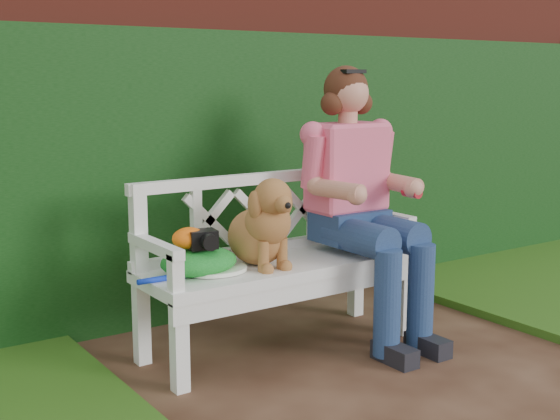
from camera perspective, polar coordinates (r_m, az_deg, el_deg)
ground at (r=3.55m, az=10.98°, el=-13.88°), size 60.00×60.00×0.00m
brick_wall at (r=4.78m, az=-5.03°, el=6.08°), size 10.00×0.30×2.20m
ivy_hedge at (r=4.61m, az=-3.64°, el=2.84°), size 10.00×0.18×1.70m
garden_bench at (r=4.00m, az=-0.00°, el=-7.21°), size 1.64×0.79×0.48m
seated_woman at (r=4.15m, az=5.56°, el=0.69°), size 0.88×1.02×1.51m
dog at (r=3.79m, az=-1.50°, el=-0.81°), size 0.34×0.44×0.47m
tennis_racket at (r=3.70m, az=-5.24°, el=-4.61°), size 0.65×0.40×0.03m
green_bag at (r=3.68m, az=-6.20°, el=-3.86°), size 0.46×0.41×0.13m
camera_item at (r=3.63m, az=-5.95°, el=-2.23°), size 0.15×0.12×0.09m
baseball_glove at (r=3.63m, az=-6.99°, el=-2.14°), size 0.20×0.18×0.11m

